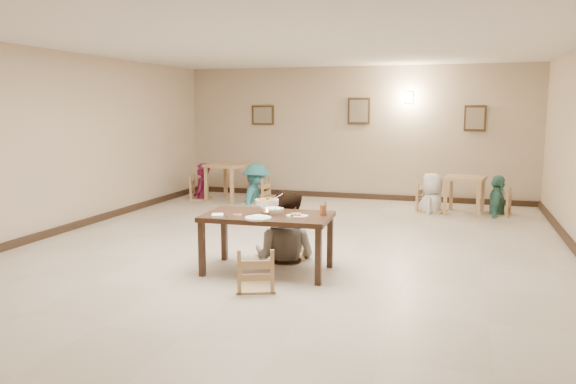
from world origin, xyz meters
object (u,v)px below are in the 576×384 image
(drink_glass, at_px, (323,209))
(bg_diner_a, at_px, (201,163))
(bg_chair_rl, at_px, (432,185))
(bg_chair_rr, at_px, (498,190))
(bg_table_right, at_px, (465,183))
(bg_chair_lr, at_px, (257,179))
(curry_warmer, at_px, (267,202))
(chair_far, at_px, (289,225))
(bg_diner_b, at_px, (256,163))
(bg_diner_d, at_px, (499,175))
(bg_diner_c, at_px, (433,173))
(main_table, at_px, (268,221))
(bg_table_left, at_px, (229,170))
(main_diner, at_px, (285,191))
(chair_near, at_px, (255,249))
(bg_chair_ll, at_px, (202,177))

(drink_glass, bearing_deg, bg_diner_a, 129.58)
(bg_chair_rl, xyz_separation_m, bg_chair_rr, (1.23, 0.04, -0.04))
(bg_table_right, relative_size, bg_chair_lr, 0.81)
(bg_chair_rr, bearing_deg, drink_glass, -13.79)
(curry_warmer, bearing_deg, drink_glass, 13.09)
(chair_far, distance_m, bg_diner_b, 4.75)
(bg_diner_d, bearing_deg, bg_table_right, 101.73)
(bg_diner_c, bearing_deg, bg_diner_b, -80.91)
(bg_chair_rl, distance_m, bg_diner_b, 3.79)
(bg_chair_rl, height_order, bg_diner_d, bg_diner_d)
(main_table, relative_size, bg_table_left, 1.61)
(main_diner, distance_m, drink_glass, 0.84)
(chair_near, xyz_separation_m, bg_diner_b, (-2.09, 5.68, 0.40))
(chair_far, xyz_separation_m, bg_diner_c, (1.72, 4.21, 0.32))
(chair_far, bearing_deg, curry_warmer, -112.79)
(chair_near, bearing_deg, bg_chair_rl, -128.31)
(bg_chair_lr, relative_size, bg_diner_d, 0.67)
(chair_far, xyz_separation_m, bg_diner_d, (2.95, 4.25, 0.31))
(chair_far, height_order, bg_diner_d, bg_diner_d)
(main_table, relative_size, bg_chair_lr, 1.55)
(drink_glass, xyz_separation_m, bg_diner_d, (2.32, 4.82, -0.04))
(curry_warmer, bearing_deg, bg_diner_a, 123.60)
(main_diner, relative_size, bg_chair_rr, 1.92)
(bg_table_left, xyz_separation_m, bg_diner_b, (0.67, -0.01, 0.18))
(bg_diner_c, relative_size, bg_diner_d, 1.01)
(curry_warmer, relative_size, bg_chair_rl, 0.31)
(chair_near, distance_m, bg_table_right, 6.08)
(chair_near, xyz_separation_m, bg_diner_d, (2.92, 5.66, 0.31))
(drink_glass, bearing_deg, bg_diner_c, 77.14)
(main_diner, relative_size, bg_diner_b, 1.09)
(bg_table_left, relative_size, bg_chair_rl, 0.94)
(chair_far, height_order, bg_table_right, chair_far)
(main_table, height_order, bg_diner_a, bg_diner_a)
(chair_far, distance_m, bg_chair_ll, 5.48)
(main_table, bearing_deg, bg_chair_lr, 109.14)
(bg_diner_c, bearing_deg, chair_near, -6.67)
(chair_far, xyz_separation_m, bg_chair_ll, (-3.40, 4.30, 0.05))
(bg_chair_rl, relative_size, bg_diner_b, 0.61)
(chair_near, bearing_deg, bg_diner_b, -91.48)
(chair_near, height_order, bg_diner_d, bg_diner_d)
(bg_chair_rl, relative_size, bg_diner_c, 0.68)
(chair_near, height_order, bg_table_left, chair_near)
(main_table, height_order, chair_far, chair_far)
(drink_glass, bearing_deg, bg_table_right, 70.35)
(bg_chair_ll, relative_size, bg_chair_rl, 0.97)
(main_table, bearing_deg, bg_diner_d, 56.22)
(chair_near, bearing_deg, bg_chair_rr, -138.90)
(bg_chair_ll, bearing_deg, bg_chair_lr, -107.35)
(main_table, bearing_deg, bg_chair_rr, 56.22)
(drink_glass, distance_m, bg_chair_rr, 5.36)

